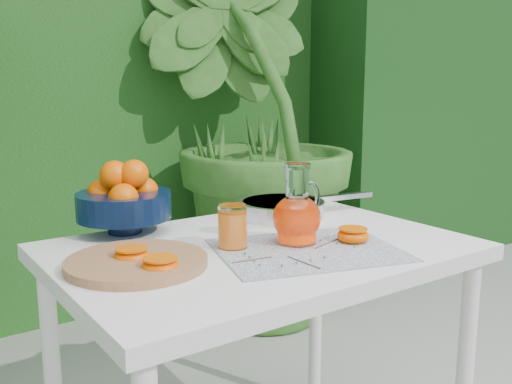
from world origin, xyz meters
TOP-DOWN VIEW (x-y plane):
  - hedge_backdrop at (0.06, 2.06)m, footprint 8.00×1.65m
  - potted_plant_right at (0.88, 1.22)m, footprint 2.65×2.65m
  - white_table at (0.15, 0.06)m, footprint 1.00×0.70m
  - placemat at (0.21, -0.05)m, footprint 0.50×0.44m
  - cutting_board at (-0.18, 0.07)m, footprint 0.35×0.35m
  - fruit_bowl at (-0.08, 0.37)m, footprint 0.33×0.33m
  - juice_pitcher at (0.23, 0.01)m, footprint 0.18×0.16m
  - juice_tumbler at (0.07, 0.07)m, footprint 0.07×0.07m
  - saute_pan at (0.38, 0.27)m, footprint 0.48×0.30m
  - orange_halves at (0.00, 0.01)m, footprint 0.61×0.24m
  - thyme_sprigs at (0.16, -0.07)m, footprint 0.35×0.21m

SIDE VIEW (x-z plane):
  - white_table at x=0.15m, z-range 0.29..1.04m
  - placemat at x=0.21m, z-range 0.75..0.75m
  - thyme_sprigs at x=0.16m, z-range 0.75..0.76m
  - cutting_board at x=-0.18m, z-range 0.75..0.77m
  - orange_halves at x=0.00m, z-range 0.75..0.79m
  - saute_pan at x=0.38m, z-range 0.75..0.80m
  - juice_tumbler at x=0.07m, z-range 0.75..0.86m
  - juice_pitcher at x=0.23m, z-range 0.72..0.92m
  - fruit_bowl at x=-0.08m, z-range 0.74..0.94m
  - potted_plant_right at x=0.88m, z-range 0.00..1.90m
  - hedge_backdrop at x=0.06m, z-range -0.06..2.44m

